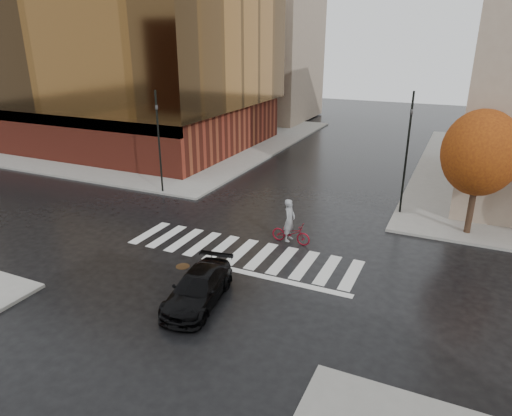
{
  "coord_description": "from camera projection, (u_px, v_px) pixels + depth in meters",
  "views": [
    {
      "loc": [
        9.15,
        -17.54,
        9.91
      ],
      "look_at": [
        0.33,
        1.54,
        2.0
      ],
      "focal_mm": 32.0,
      "sensor_mm": 36.0,
      "label": 1
    }
  ],
  "objects": [
    {
      "name": "building_nw_far",
      "position": [
        256.0,
        35.0,
        56.12
      ],
      "size": [
        14.0,
        12.0,
        20.0
      ],
      "primitive_type": "cube",
      "color": "gray",
      "rests_on": "sidewalk_nw"
    },
    {
      "name": "office_glass",
      "position": [
        115.0,
        55.0,
        42.99
      ],
      "size": [
        27.0,
        19.0,
        16.0
      ],
      "color": "maroon",
      "rests_on": "sidewalk_nw"
    },
    {
      "name": "sidewalk_nw",
      "position": [
        150.0,
        136.0,
        48.04
      ],
      "size": [
        30.0,
        30.0,
        0.15
      ],
      "primitive_type": "cube",
      "color": "gray",
      "rests_on": "ground"
    },
    {
      "name": "traffic_light_ne",
      "position": [
        407.0,
        146.0,
        25.71
      ],
      "size": [
        0.19,
        0.21,
        7.02
      ],
      "rotation": [
        0.0,
        0.0,
        3.47
      ],
      "color": "black",
      "rests_on": "sidewalk_ne"
    },
    {
      "name": "fire_hydrant",
      "position": [
        173.0,
        172.0,
        33.6
      ],
      "size": [
        0.28,
        0.28,
        0.79
      ],
      "color": "#F6A30E",
      "rests_on": "sidewalk_nw"
    },
    {
      "name": "crosswalk",
      "position": [
        241.0,
        252.0,
        22.41
      ],
      "size": [
        12.0,
        3.0,
        0.01
      ],
      "primitive_type": "cube",
      "color": "silver",
      "rests_on": "ground"
    },
    {
      "name": "manhole",
      "position": [
        183.0,
        266.0,
        20.97
      ],
      "size": [
        0.75,
        0.75,
        0.01
      ],
      "primitive_type": "cylinder",
      "rotation": [
        0.0,
        0.0,
        0.19
      ],
      "color": "#483019",
      "rests_on": "ground"
    },
    {
      "name": "sedan",
      "position": [
        198.0,
        288.0,
        17.93
      ],
      "size": [
        2.37,
        4.54,
        1.26
      ],
      "primitive_type": "imported",
      "rotation": [
        0.0,
        0.0,
        0.15
      ],
      "color": "black",
      "rests_on": "ground"
    },
    {
      "name": "tree_ne_a",
      "position": [
        481.0,
        153.0,
        22.77
      ],
      "size": [
        3.8,
        3.8,
        6.5
      ],
      "color": "black",
      "rests_on": "sidewalk_ne"
    },
    {
      "name": "traffic_light_nw",
      "position": [
        159.0,
        137.0,
        29.44
      ],
      "size": [
        0.18,
        0.15,
        6.64
      ],
      "rotation": [
        0.0,
        0.0,
        -1.67
      ],
      "color": "black",
      "rests_on": "sidewalk_nw"
    },
    {
      "name": "ground",
      "position": [
        237.0,
        256.0,
        21.98
      ],
      "size": [
        120.0,
        120.0,
        0.0
      ],
      "primitive_type": "plane",
      "color": "black",
      "rests_on": "ground"
    },
    {
      "name": "cyclist",
      "position": [
        290.0,
        228.0,
        23.12
      ],
      "size": [
        2.09,
        0.82,
        2.34
      ],
      "rotation": [
        0.0,
        0.0,
        1.53
      ],
      "color": "maroon",
      "rests_on": "ground"
    }
  ]
}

